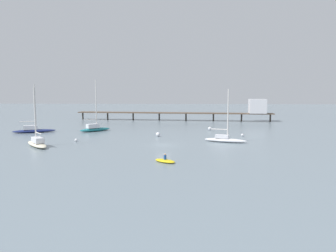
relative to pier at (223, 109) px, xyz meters
The scene contains 11 objects.
ground_plane 48.86m from the pier, 109.08° to the right, with size 400.00×400.00×0.00m, color slate.
pier is the anchor object (origin of this frame).
sailboat_teal 43.30m from the pier, 139.91° to the right, with size 6.88×6.60×11.90m.
sailboat_navy 55.52m from the pier, 146.33° to the right, with size 9.16×5.57×10.75m.
sailboat_cream 60.96m from the pier, 127.18° to the right, with size 6.81×7.46×9.76m.
sailboat_white 42.70m from the pier, 96.73° to the right, with size 7.83×4.10×9.57m.
dinghy_yellow 61.10m from the pier, 104.13° to the right, with size 3.30×2.98×1.14m.
mooring_buoy_inner 53.80m from the pier, 126.78° to the right, with size 0.54×0.54×0.54m, color silver.
mooring_buoy_near 39.88m from the pier, 116.40° to the right, with size 0.87×0.87×0.87m, color silver.
mooring_buoy_far 25.15m from the pier, 104.29° to the right, with size 0.78×0.78×0.78m, color silver.
mooring_buoy_outer 34.80m from the pier, 90.64° to the right, with size 0.53×0.53×0.53m, color silver.
Camera 1 is at (3.28, -52.16, 8.87)m, focal length 33.12 mm.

